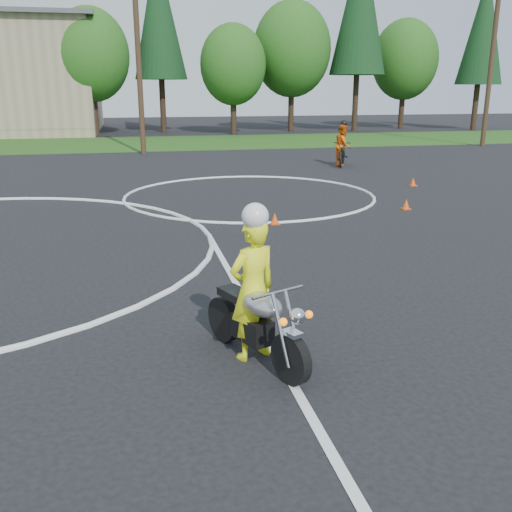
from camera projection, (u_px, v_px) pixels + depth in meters
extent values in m
cube|color=#1E4714|center=(57.00, 145.00, 34.68)|extent=(120.00, 10.00, 0.02)
torus|color=silver|center=(249.00, 195.00, 18.54)|extent=(8.10, 8.10, 0.10)
cube|color=silver|center=(255.00, 316.00, 8.76)|extent=(0.12, 10.00, 0.01)
cylinder|color=black|center=(291.00, 359.00, 6.72)|extent=(0.36, 0.63, 0.63)
cylinder|color=black|center=(224.00, 319.00, 7.87)|extent=(0.36, 0.63, 0.63)
cube|color=black|center=(252.00, 329.00, 7.30)|extent=(0.50, 0.65, 0.32)
ellipsoid|color=#A3A3A7|center=(262.00, 304.00, 7.02)|extent=(0.61, 0.77, 0.29)
cube|color=black|center=(238.00, 295.00, 7.45)|extent=(0.50, 0.69, 0.11)
cylinder|color=silver|center=(280.00, 330.00, 6.62)|extent=(0.19, 0.37, 0.85)
cylinder|color=silver|center=(293.00, 326.00, 6.73)|extent=(0.19, 0.37, 0.85)
cube|color=white|center=(292.00, 333.00, 6.60)|extent=(0.23, 0.27, 0.05)
cylinder|color=#B9B9BF|center=(278.00, 292.00, 6.71)|extent=(0.69, 0.32, 0.04)
sphere|color=white|center=(298.00, 316.00, 6.47)|extent=(0.19, 0.19, 0.19)
sphere|color=orange|center=(283.00, 322.00, 6.39)|extent=(0.09, 0.09, 0.09)
sphere|color=orange|center=(309.00, 314.00, 6.60)|extent=(0.09, 0.09, 0.09)
cylinder|color=silver|center=(245.00, 322.00, 7.75)|extent=(0.41, 0.81, 0.08)
imported|color=#F3FA1A|center=(253.00, 290.00, 7.21)|extent=(0.80, 0.68, 1.86)
sphere|color=silver|center=(255.00, 216.00, 6.90)|extent=(0.34, 0.34, 0.34)
imported|color=black|center=(343.00, 154.00, 25.41)|extent=(1.54, 2.21, 1.10)
imported|color=#DF5B0B|center=(343.00, 145.00, 25.30)|extent=(1.00, 1.10, 1.83)
sphere|color=black|center=(344.00, 124.00, 25.04)|extent=(0.32, 0.32, 0.32)
cone|color=#E64A0C|center=(275.00, 218.00, 14.66)|extent=(0.22, 0.22, 0.30)
cube|color=#E64A0C|center=(275.00, 224.00, 14.69)|extent=(0.24, 0.24, 0.03)
cone|color=#E64A0C|center=(413.00, 182.00, 20.34)|extent=(0.22, 0.22, 0.30)
cube|color=#E64A0C|center=(413.00, 185.00, 20.38)|extent=(0.24, 0.24, 0.03)
cone|color=#E64A0C|center=(406.00, 204.00, 16.44)|extent=(0.22, 0.22, 0.30)
cube|color=#E64A0C|center=(406.00, 209.00, 16.47)|extent=(0.24, 0.24, 0.03)
cylinder|color=#382619|center=(95.00, 113.00, 41.19)|extent=(0.44, 0.44, 3.24)
ellipsoid|color=#1E5116|center=(90.00, 55.00, 40.06)|extent=(5.40, 5.40, 6.48)
cylinder|color=#382619|center=(163.00, 106.00, 43.99)|extent=(0.44, 0.44, 3.96)
cone|color=black|center=(159.00, 13.00, 42.09)|extent=(3.96, 3.96, 9.35)
cylinder|color=#382619|center=(233.00, 115.00, 42.36)|extent=(0.44, 0.44, 2.88)
ellipsoid|color=#1E5116|center=(233.00, 65.00, 41.36)|extent=(4.80, 4.80, 5.76)
cylinder|color=#382619|center=(291.00, 108.00, 45.16)|extent=(0.44, 0.44, 3.60)
ellipsoid|color=#1E5116|center=(292.00, 49.00, 43.91)|extent=(6.00, 6.00, 7.20)
cylinder|color=#382619|center=(355.00, 103.00, 45.15)|extent=(0.44, 0.44, 4.32)
cone|color=black|center=(360.00, 4.00, 43.09)|extent=(4.32, 4.32, 10.20)
cylinder|color=#382619|center=(402.00, 109.00, 48.21)|extent=(0.44, 0.44, 3.24)
ellipsoid|color=#1E5116|center=(405.00, 60.00, 47.08)|extent=(5.40, 5.40, 6.48)
cylinder|color=#382619|center=(475.00, 108.00, 46.38)|extent=(0.44, 0.44, 3.60)
cone|color=black|center=(483.00, 28.00, 44.65)|extent=(3.60, 3.60, 8.50)
cylinder|color=#382619|center=(39.00, 115.00, 41.35)|extent=(0.44, 0.44, 2.88)
ellipsoid|color=#1E5116|center=(34.00, 64.00, 40.35)|extent=(4.80, 4.80, 5.76)
cylinder|color=#473321|center=(138.00, 54.00, 28.67)|extent=(0.28, 0.28, 10.00)
cylinder|color=#473321|center=(492.00, 58.00, 32.79)|extent=(0.28, 0.28, 10.00)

